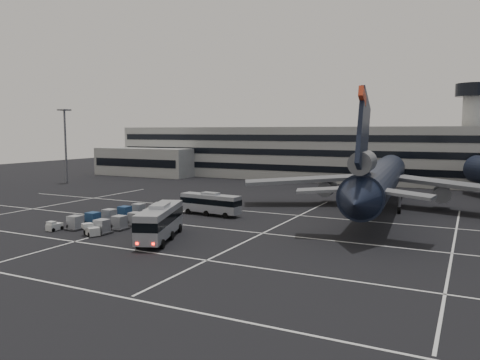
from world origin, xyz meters
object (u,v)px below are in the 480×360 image
Objects in this scene: uld_cluster at (117,218)px; bus_near at (160,220)px; trijet_main at (380,179)px; tug_a at (54,226)px; bus_far at (210,203)px.

bus_near is at bearing -24.02° from uld_cluster.
trijet_main reaches higher than uld_cluster.
tug_a is at bearing -123.98° from uld_cluster.
trijet_main is 38.12m from bus_near.
bus_near is 1.22× the size of bus_far.
bus_far is at bearing 54.00° from tug_a.
bus_far is (-2.89, 16.97, -0.43)m from bus_near.
trijet_main is 5.66× the size of bus_far.
tug_a is at bearing 166.54° from bus_near.
trijet_main reaches higher than tug_a.
uld_cluster is (-10.85, 4.84, -1.46)m from bus_near.
uld_cluster is at bearing -142.53° from trijet_main.
bus_far is at bearing -150.22° from trijet_main.
trijet_main reaches higher than bus_far.
trijet_main is 3.93× the size of uld_cluster.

